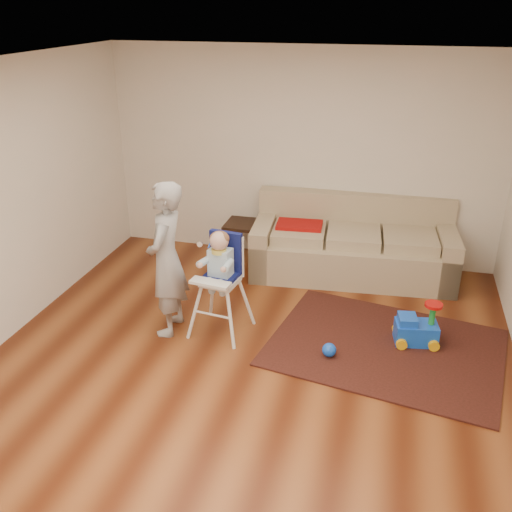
% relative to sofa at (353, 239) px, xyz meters
% --- Properties ---
extents(ground, '(5.50, 5.50, 0.00)m').
position_rel_sofa_xyz_m(ground, '(-0.75, -2.30, -0.47)').
color(ground, '#4A1D0C').
rests_on(ground, ground).
extents(room_envelope, '(5.04, 5.52, 2.72)m').
position_rel_sofa_xyz_m(room_envelope, '(-0.75, -1.77, 1.40)').
color(room_envelope, silver).
rests_on(room_envelope, ground).
extents(sofa, '(2.52, 1.20, 0.95)m').
position_rel_sofa_xyz_m(sofa, '(0.00, 0.00, 0.00)').
color(sofa, tan).
rests_on(sofa, ground).
extents(side_table, '(0.48, 0.48, 0.48)m').
position_rel_sofa_xyz_m(side_table, '(-1.46, 0.21, -0.24)').
color(side_table, black).
rests_on(side_table, ground).
extents(area_rug, '(2.47, 2.02, 0.02)m').
position_rel_sofa_xyz_m(area_rug, '(0.51, -1.60, -0.47)').
color(area_rug, black).
rests_on(area_rug, ground).
extents(ride_on_toy, '(0.45, 0.36, 0.45)m').
position_rel_sofa_xyz_m(ride_on_toy, '(0.79, -1.44, -0.23)').
color(ride_on_toy, blue).
rests_on(ride_on_toy, area_rug).
extents(toy_ball, '(0.14, 0.14, 0.14)m').
position_rel_sofa_xyz_m(toy_ball, '(-0.02, -1.90, -0.39)').
color(toy_ball, blue).
rests_on(toy_ball, area_rug).
extents(high_chair, '(0.59, 0.59, 1.13)m').
position_rel_sofa_xyz_m(high_chair, '(-1.18, -1.69, 0.07)').
color(high_chair, white).
rests_on(high_chair, ground).
extents(adult, '(0.43, 0.62, 1.61)m').
position_rel_sofa_xyz_m(adult, '(-1.70, -1.79, 0.33)').
color(adult, gray).
rests_on(adult, ground).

